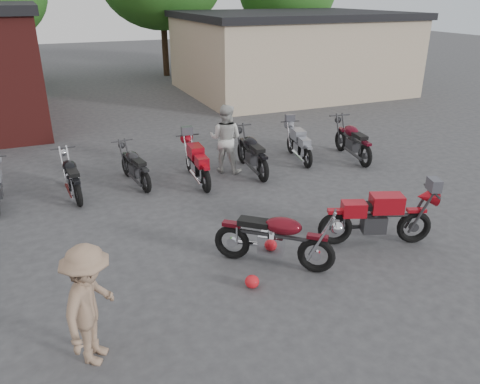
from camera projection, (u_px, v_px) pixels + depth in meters
name	position (u px, v px, depth m)	size (l,w,h in m)	color
ground	(270.00, 281.00, 8.13)	(90.00, 90.00, 0.00)	#38383B
stucco_building	(290.00, 55.00, 23.19)	(10.00, 8.00, 3.50)	tan
tree_3	(286.00, 6.00, 29.56)	(6.08, 6.08, 7.60)	#215817
vintage_motorcycle	(276.00, 235.00, 8.35)	(2.16, 0.71, 1.25)	#5D0B15
sportbike	(378.00, 215.00, 9.10)	(2.17, 0.72, 1.26)	#AA0E18
helmet	(252.00, 282.00, 7.90)	(0.25, 0.25, 0.23)	red
person_light	(226.00, 139.00, 12.75)	(0.91, 0.71, 1.88)	beige
person_tan	(91.00, 305.00, 6.08)	(1.13, 0.65, 1.74)	#95755C
row_bike_2	(71.00, 174.00, 11.34)	(1.90, 0.63, 1.10)	black
row_bike_3	(134.00, 164.00, 12.05)	(1.85, 0.61, 1.08)	black
row_bike_4	(197.00, 161.00, 12.16)	(2.00, 0.66, 1.16)	#AB0E1C
row_bike_5	(252.00, 151.00, 12.84)	(2.12, 0.70, 1.23)	black
row_bike_6	(299.00, 142.00, 13.78)	(1.88, 0.62, 1.09)	gray
row_bike_7	(353.00, 138.00, 13.90)	(2.13, 0.70, 1.23)	#500A17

